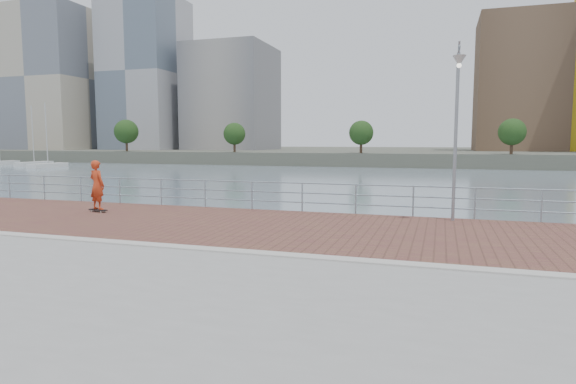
% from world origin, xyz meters
% --- Properties ---
extents(water, '(400.00, 400.00, 0.00)m').
position_xyz_m(water, '(0.00, 0.00, -2.00)').
color(water, slate).
rests_on(water, ground).
extents(brick_lane, '(40.00, 6.80, 0.02)m').
position_xyz_m(brick_lane, '(0.00, 3.60, 0.01)').
color(brick_lane, brown).
rests_on(brick_lane, seawall).
extents(curb, '(40.00, 0.40, 0.06)m').
position_xyz_m(curb, '(0.00, 0.00, 0.03)').
color(curb, '#B7B5AD').
rests_on(curb, seawall).
extents(far_shore, '(320.00, 95.00, 2.50)m').
position_xyz_m(far_shore, '(0.00, 122.50, -0.75)').
color(far_shore, '#4C5142').
rests_on(far_shore, ground).
extents(guardrail, '(39.06, 0.06, 1.13)m').
position_xyz_m(guardrail, '(0.00, 7.00, 0.69)').
color(guardrail, '#8C9EA8').
rests_on(guardrail, brick_lane).
extents(street_lamp, '(0.41, 1.19, 5.61)m').
position_xyz_m(street_lamp, '(4.41, 6.09, 3.98)').
color(street_lamp, gray).
rests_on(street_lamp, brick_lane).
extents(skateboard, '(0.87, 0.40, 0.10)m').
position_xyz_m(skateboard, '(-8.36, 4.50, 0.10)').
color(skateboard, black).
rests_on(skateboard, brick_lane).
extents(skateboarder, '(0.77, 0.59, 1.87)m').
position_xyz_m(skateboarder, '(-8.36, 4.50, 1.04)').
color(skateboarder, red).
rests_on(skateboarder, skateboard).
extents(skyline, '(233.00, 41.00, 58.08)m').
position_xyz_m(skyline, '(29.70, 104.19, 22.51)').
color(skyline, '#ADA38E').
rests_on(skyline, far_shore).
extents(shoreline_trees, '(144.66, 5.04, 6.72)m').
position_xyz_m(shoreline_trees, '(2.99, 77.00, 4.35)').
color(shoreline_trees, '#473323').
rests_on(shoreline_trees, far_shore).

